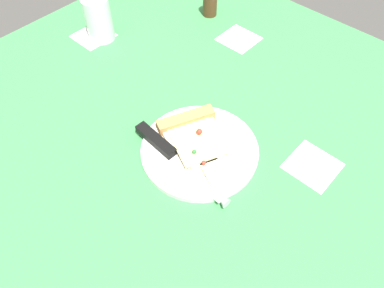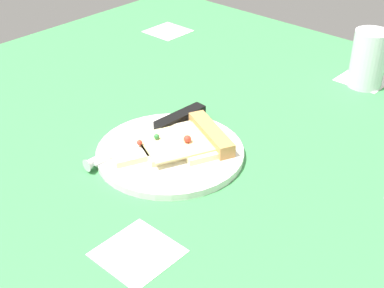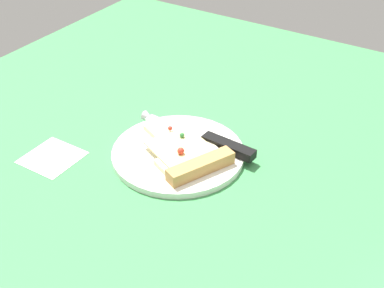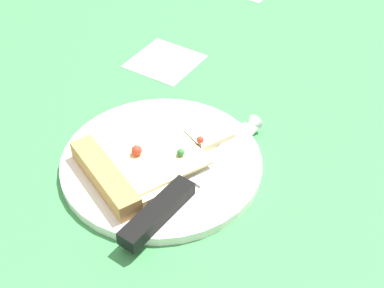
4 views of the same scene
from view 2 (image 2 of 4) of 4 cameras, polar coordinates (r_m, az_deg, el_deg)
name	(u,v)px [view 2 (image 2 of 4)]	position (r cm, az deg, el deg)	size (l,w,h in cm)	color
ground_plane	(178,153)	(87.47, -1.51, -0.98)	(119.36, 119.36, 3.00)	#3D8C4C
plate	(170,153)	(83.93, -2.32, -0.91)	(22.96, 22.96, 1.12)	white
pizza_slice	(186,142)	(84.02, -0.67, 0.24)	(19.07, 14.73, 2.47)	beige
knife	(160,128)	(87.97, -3.43, 1.66)	(24.09, 3.65, 2.45)	silver
drinking_glass	(368,59)	(108.69, 18.16, 8.54)	(6.61, 6.61, 11.00)	white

